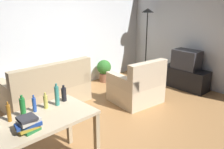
# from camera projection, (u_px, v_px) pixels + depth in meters

# --- Properties ---
(ground_plane) EXTENTS (5.20, 4.40, 0.02)m
(ground_plane) POSITION_uv_depth(u_px,v_px,m) (127.00, 124.00, 4.13)
(ground_plane) COLOR #9E7042
(wall_rear) EXTENTS (5.20, 0.10, 2.70)m
(wall_rear) POSITION_uv_depth(u_px,v_px,m) (57.00, 32.00, 5.26)
(wall_rear) COLOR silver
(wall_rear) RESTS_ON ground_plane
(wall_right) EXTENTS (0.10, 4.40, 2.70)m
(wall_right) POSITION_uv_depth(u_px,v_px,m) (209.00, 31.00, 5.37)
(wall_right) COLOR silver
(wall_right) RESTS_ON ground_plane
(couch) EXTENTS (1.64, 0.84, 0.92)m
(couch) POSITION_uv_depth(u_px,v_px,m) (48.00, 91.00, 4.74)
(couch) COLOR tan
(couch) RESTS_ON ground_plane
(tv_stand) EXTENTS (0.44, 1.10, 0.48)m
(tv_stand) POSITION_uv_depth(u_px,v_px,m) (185.00, 78.00, 5.69)
(tv_stand) COLOR black
(tv_stand) RESTS_ON ground_plane
(tv) EXTENTS (0.41, 0.60, 0.44)m
(tv) POSITION_uv_depth(u_px,v_px,m) (187.00, 59.00, 5.54)
(tv) COLOR #2D2D33
(tv) RESTS_ON tv_stand
(torchiere_lamp) EXTENTS (0.32, 0.32, 1.81)m
(torchiere_lamp) POSITION_uv_depth(u_px,v_px,m) (147.00, 24.00, 6.19)
(torchiere_lamp) COLOR black
(torchiere_lamp) RESTS_ON ground_plane
(desk) EXTENTS (1.23, 0.75, 0.76)m
(desk) POSITION_uv_depth(u_px,v_px,m) (43.00, 125.00, 2.80)
(desk) COLOR #C6B28E
(desk) RESTS_ON ground_plane
(potted_plant) EXTENTS (0.36, 0.36, 0.57)m
(potted_plant) POSITION_uv_depth(u_px,v_px,m) (104.00, 69.00, 6.06)
(potted_plant) COLOR brown
(potted_plant) RESTS_ON ground_plane
(armchair) EXTENTS (0.98, 0.93, 0.92)m
(armchair) POSITION_uv_depth(u_px,v_px,m) (137.00, 87.00, 4.88)
(armchair) COLOR beige
(armchair) RESTS_ON ground_plane
(bottle_amber) EXTENTS (0.04, 0.04, 0.24)m
(bottle_amber) POSITION_uv_depth(u_px,v_px,m) (9.00, 113.00, 2.65)
(bottle_amber) COLOR #9E6019
(bottle_amber) RESTS_ON desk
(bottle_green) EXTENTS (0.06, 0.06, 0.27)m
(bottle_green) POSITION_uv_depth(u_px,v_px,m) (23.00, 107.00, 2.74)
(bottle_green) COLOR #1E722D
(bottle_green) RESTS_ON desk
(bottle_blue) EXTENTS (0.05, 0.05, 0.22)m
(bottle_blue) POSITION_uv_depth(u_px,v_px,m) (34.00, 104.00, 2.88)
(bottle_blue) COLOR #2347A3
(bottle_blue) RESTS_ON desk
(bottle_squat) EXTENTS (0.05, 0.05, 0.21)m
(bottle_squat) POSITION_uv_depth(u_px,v_px,m) (46.00, 102.00, 2.96)
(bottle_squat) COLOR #BCB24C
(bottle_squat) RESTS_ON desk
(bottle_tall) EXTENTS (0.06, 0.06, 0.30)m
(bottle_tall) POSITION_uv_depth(u_px,v_px,m) (57.00, 96.00, 3.04)
(bottle_tall) COLOR teal
(bottle_tall) RESTS_ON desk
(bottle_dark) EXTENTS (0.07, 0.07, 0.22)m
(bottle_dark) POSITION_uv_depth(u_px,v_px,m) (64.00, 94.00, 3.17)
(bottle_dark) COLOR black
(bottle_dark) RESTS_ON desk
(book_stack) EXTENTS (0.27, 0.18, 0.17)m
(book_stack) POSITION_uv_depth(u_px,v_px,m) (28.00, 124.00, 2.45)
(book_stack) COLOR #236B33
(book_stack) RESTS_ON desk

